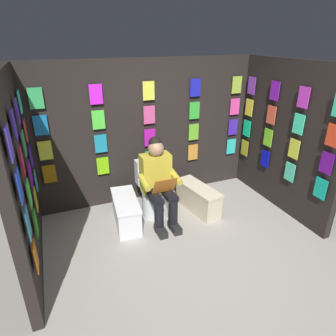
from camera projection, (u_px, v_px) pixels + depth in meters
The scene contains 8 objects.
ground_plane at pixel (209, 276), 3.19m from camera, with size 30.00×30.00×0.00m, color #9E998E.
display_wall_back at pixel (148, 132), 4.44m from camera, with size 3.43×0.14×2.12m.
display_wall_left at pixel (286, 138), 4.17m from camera, with size 0.14×1.93×2.12m.
display_wall_right at pixel (20, 178), 2.99m from camera, with size 0.14×1.93×2.12m.
toilet at pixel (153, 192), 4.24m from camera, with size 0.41×0.55×0.77m.
person_reading at pixel (159, 182), 3.93m from camera, with size 0.53×0.68×1.19m.
comic_longbox_near at pixel (126, 211), 4.01m from camera, with size 0.39×0.80×0.39m.
comic_longbox_far at pixel (198, 198), 4.34m from camera, with size 0.41×0.83×0.39m.
Camera 1 is at (1.33, 2.09, 2.37)m, focal length 31.48 mm.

